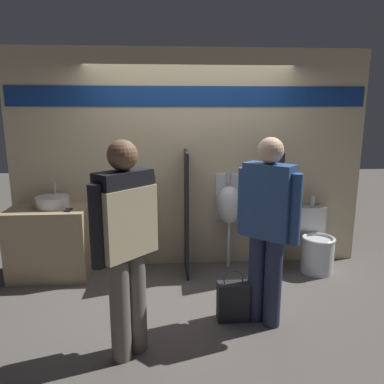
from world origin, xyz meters
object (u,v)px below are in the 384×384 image
toilet (316,246)px  person_in_vest (126,236)px  urinal_near_counter (142,206)px  person_with_lanyard (267,225)px  urinal_far (229,205)px  cell_phone (68,210)px  sink_basin (52,202)px  shopping_bag (233,301)px

toilet → person_in_vest: person_in_vest is taller
urinal_near_counter → person_with_lanyard: person_with_lanyard is taller
toilet → person_in_vest: (-2.18, -1.51, 0.72)m
urinal_far → cell_phone: bearing=-172.9°
toilet → person_with_lanyard: size_ratio=0.52×
sink_basin → person_with_lanyard: (2.25, -1.22, 0.05)m
urinal_far → person_with_lanyard: 1.30m
urinal_far → shopping_bag: bearing=-97.3°
urinal_near_counter → person_with_lanyard: 1.77m
person_in_vest → toilet: bearing=-9.9°
shopping_bag → toilet: bearing=40.5°
toilet → urinal_near_counter: bearing=175.6°
toilet → sink_basin: bearing=178.3°
urinal_far → person_with_lanyard: person_with_lanyard is taller
cell_phone → person_with_lanyard: (2.03, -1.05, 0.11)m
urinal_near_counter → shopping_bag: bearing=-53.0°
shopping_bag → urinal_far: bearing=82.7°
cell_phone → shopping_bag: size_ratio=0.28×
person_in_vest → shopping_bag: person_in_vest is taller
urinal_far → toilet: (1.08, -0.17, -0.51)m
shopping_bag → sink_basin: bearing=149.6°
urinal_near_counter → urinal_far: (1.08, 0.00, 0.00)m
person_with_lanyard → urinal_far: bearing=-42.3°
urinal_far → toilet: size_ratio=1.35×
sink_basin → shopping_bag: sink_basin is taller
sink_basin → urinal_near_counter: bearing=3.8°
cell_phone → urinal_far: size_ratio=0.11×
person_with_lanyard → toilet: bearing=-88.3°
urinal_far → shopping_bag: 1.39m
sink_basin → toilet: bearing=-1.7°
urinal_far → person_with_lanyard: bearing=-84.3°
urinal_near_counter → sink_basin: bearing=-176.2°
sink_basin → cell_phone: size_ratio=2.72×
urinal_near_counter → urinal_far: bearing=0.0°
urinal_far → shopping_bag: urinal_far is taller
sink_basin → person_in_vest: person_in_vest is taller
toilet → person_in_vest: size_ratio=0.52×
person_with_lanyard → shopping_bag: 0.83m
person_in_vest → person_with_lanyard: (1.22, 0.39, -0.06)m
sink_basin → person_with_lanyard: bearing=-28.4°
urinal_near_counter → urinal_far: size_ratio=1.00×
sink_basin → urinal_near_counter: urinal_near_counter is taller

